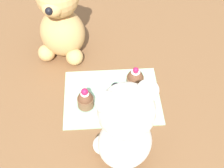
% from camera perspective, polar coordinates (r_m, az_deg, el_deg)
% --- Properties ---
extents(ground_plane, '(4.00, 4.00, 0.00)m').
position_cam_1_polar(ground_plane, '(0.89, 0.00, -2.40)').
color(ground_plane, brown).
extents(knitted_placemat, '(0.27, 0.21, 0.01)m').
position_cam_1_polar(knitted_placemat, '(0.88, 0.00, -2.28)').
color(knitted_placemat, '#8EBC99').
rests_on(knitted_placemat, ground_plane).
extents(teddy_bear_cream, '(0.15, 0.15, 0.26)m').
position_cam_1_polar(teddy_bear_cream, '(0.67, 2.39, -7.98)').
color(teddy_bear_cream, silver).
rests_on(teddy_bear_cream, ground_plane).
extents(teddy_bear_tan, '(0.17, 0.16, 0.28)m').
position_cam_1_polar(teddy_bear_tan, '(0.94, -9.45, 11.48)').
color(teddy_bear_tan, tan).
rests_on(teddy_bear_tan, ground_plane).
extents(cupcake_near_cream_bear, '(0.04, 0.04, 0.07)m').
position_cam_1_polar(cupcake_near_cream_bear, '(0.84, -4.89, -2.84)').
color(cupcake_near_cream_bear, brown).
rests_on(cupcake_near_cream_bear, knitted_placemat).
extents(cupcake_near_tan_bear, '(0.05, 0.05, 0.07)m').
position_cam_1_polar(cupcake_near_tan_bear, '(0.90, 4.26, 1.01)').
color(cupcake_near_tan_bear, brown).
rests_on(cupcake_near_tan_bear, knitted_placemat).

